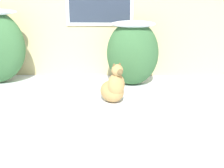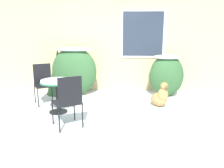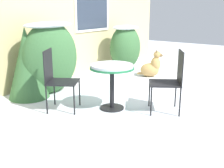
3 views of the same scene
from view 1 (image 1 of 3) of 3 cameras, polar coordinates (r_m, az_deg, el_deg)
The scene contains 4 objects.
ground_plane at distance 4.06m, azimuth -16.86°, elevation -6.26°, with size 16.00×16.00×0.00m, color white.
house_wall at distance 5.86m, azimuth -10.89°, elevation 15.45°, with size 8.00×0.10×2.82m.
shrub_middle at distance 5.19m, azimuth 4.22°, elevation 6.63°, with size 0.95×0.75×1.18m.
dog at distance 4.32m, azimuth 0.31°, elevation -0.81°, with size 0.52×0.58×0.65m.
Camera 1 is at (1.25, -3.54, 1.55)m, focal length 45.00 mm.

